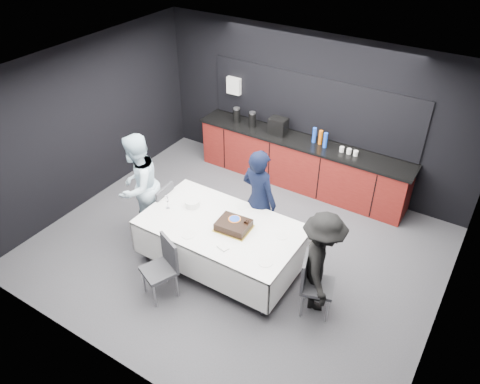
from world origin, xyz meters
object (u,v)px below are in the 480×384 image
Objects in this scene: party_table at (222,232)px; plate_stack at (192,203)px; chair_right at (312,280)px; champagne_flute at (167,199)px; person_center at (259,200)px; cake_assembly at (234,225)px; chair_near at (163,264)px; chair_left at (161,206)px; person_left at (138,186)px; person_right at (321,263)px.

party_table is 0.66m from plate_stack.
champagne_flute is at bearing -179.45° from chair_right.
cake_assembly is at bearing 100.03° from person_center.
chair_near is at bearing -112.33° from party_table.
cake_assembly is at bearing 175.55° from chair_right.
plate_stack is 0.71m from chair_left.
party_table is at bearing -5.55° from chair_left.
cake_assembly is 1.33m from chair_right.
party_table is at bearing -175.34° from cake_assembly.
person_center reaches higher than plate_stack.
person_left reaches higher than chair_right.
plate_stack is at bearing 1.05° from chair_left.
chair_right is 1.55m from person_center.
person_center reaches higher than person_right.
cake_assembly is at bearing 67.52° from person_right.
person_left reaches higher than chair_near.
champagne_flute reaches higher than party_table.
person_center is 1.49m from person_right.
person_center reaches higher than chair_left.
chair_left reaches higher than party_table.
person_right reaches higher than chair_near.
champagne_flute is 2.44m from person_right.
plate_stack is 0.39m from champagne_flute.
chair_right is 1.00× the size of chair_near.
party_table is at bearing 84.62° from person_center.
party_table is 2.51× the size of chair_near.
person_left is at bearing -171.89° from plate_stack.
chair_left is 0.61× the size of person_right.
chair_right reaches higher than plate_stack.
person_right is at bearing 81.95° from person_left.
chair_left is 0.53× the size of person_left.
person_right is at bearing 163.76° from person_center.
chair_near is (-0.36, -0.89, -0.11)m from party_table.
person_right reaches higher than cake_assembly.
chair_right is 0.61× the size of person_right.
person_left is at bearing 66.79° from person_right.
champagne_flute reaches higher than chair_right.
cake_assembly is (0.20, 0.02, 0.20)m from party_table.
person_right reaches higher than chair_right.
cake_assembly is 0.56× the size of chair_near.
person_center is at bearing 36.92° from champagne_flute.
chair_near is at bearing -76.04° from plate_stack.
champagne_flute reaches higher than chair_left.
person_right is at bearing 3.92° from champagne_flute.
person_center is at bearing 148.07° from chair_right.
party_table is 0.77m from person_center.
chair_near reaches higher than plate_stack.
party_table is 2.51× the size of chair_left.
party_table is 4.52× the size of cake_assembly.
person_center reaches higher than cake_assembly.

